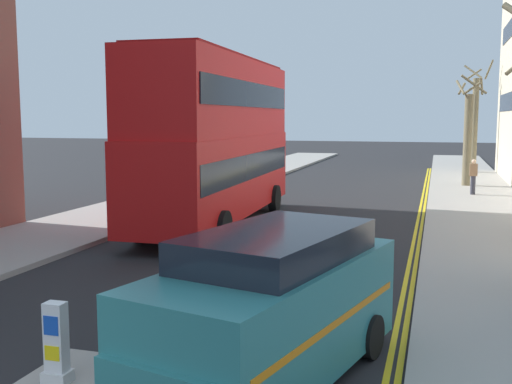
{
  "coord_description": "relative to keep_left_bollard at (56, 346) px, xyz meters",
  "views": [
    {
      "loc": [
        4.82,
        -3.54,
        3.66
      ],
      "look_at": [
        0.5,
        11.0,
        1.8
      ],
      "focal_mm": 42.88,
      "sensor_mm": 36.0,
      "label": 1
    }
  ],
  "objects": [
    {
      "name": "street_tree_mid",
      "position": [
        6.3,
        26.53,
        2.14
      ],
      "size": [
        1.53,
        1.44,
        5.64
      ],
      "color": "#6B6047",
      "rests_on": "sidewalk_right"
    },
    {
      "name": "double_decker_bus_away",
      "position": [
        -2.32,
        12.59,
        2.42
      ],
      "size": [
        3.08,
        10.88,
        5.64
      ],
      "color": "red",
      "rests_on": "ground"
    },
    {
      "name": "kerb_line_inner",
      "position": [
        4.24,
        10.75,
        -0.6
      ],
      "size": [
        0.1,
        56.0,
        0.01
      ],
      "primitive_type": "cube",
      "color": "yellow",
      "rests_on": "ground"
    },
    {
      "name": "street_tree_far",
      "position": [
        7.06,
        34.85,
        2.72
      ],
      "size": [
        1.75,
        1.74,
        7.06
      ],
      "color": "#6B6047",
      "rests_on": "sidewalk_right"
    },
    {
      "name": "sidewalk_right",
      "position": [
        6.5,
        12.75,
        -0.54
      ],
      "size": [
        4.0,
        80.0,
        0.14
      ],
      "primitive_type": "cube",
      "color": "#9E9991",
      "rests_on": "ground"
    },
    {
      "name": "taxi_minivan",
      "position": [
        2.68,
        1.01,
        0.46
      ],
      "size": [
        2.99,
        5.12,
        2.12
      ],
      "color": "teal",
      "rests_on": "ground"
    },
    {
      "name": "sidewalk_left",
      "position": [
        -6.5,
        12.75,
        -0.54
      ],
      "size": [
        4.0,
        80.0,
        0.14
      ],
      "primitive_type": "cube",
      "color": "#9E9991",
      "rests_on": "ground"
    },
    {
      "name": "pedestrian_far",
      "position": [
        6.44,
        22.66,
        0.38
      ],
      "size": [
        0.34,
        0.22,
        1.62
      ],
      "color": "#2D2D38",
      "rests_on": "sidewalk_right"
    },
    {
      "name": "keep_left_bollard",
      "position": [
        0.0,
        0.0,
        0.0
      ],
      "size": [
        0.36,
        0.28,
        1.11
      ],
      "color": "silver",
      "rests_on": "traffic_island"
    },
    {
      "name": "kerb_line_outer",
      "position": [
        4.4,
        10.75,
        -0.6
      ],
      "size": [
        0.1,
        56.0,
        0.01
      ],
      "primitive_type": "cube",
      "color": "yellow",
      "rests_on": "ground"
    }
  ]
}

